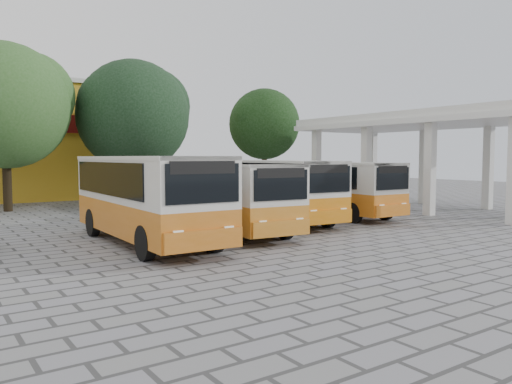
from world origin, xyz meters
TOP-DOWN VIEW (x-y plane):
  - ground at (0.00, 0.00)m, footprint 90.00×90.00m
  - terminal_shelter at (10.50, 4.00)m, footprint 6.80×15.80m
  - bus_far_left at (-7.26, 2.05)m, footprint 2.70×8.37m
  - bus_centre_left at (-3.62, 2.61)m, footprint 3.01×7.80m
  - bus_centre_right at (-0.34, 4.05)m, footprint 2.99×7.98m
  - bus_far_right at (3.51, 4.22)m, footprint 2.47×7.58m
  - tree_left at (-9.52, 16.13)m, footprint 7.18×6.84m
  - tree_middle at (-2.15, 16.45)m, footprint 7.34×6.99m
  - tree_right at (7.25, 15.44)m, footprint 5.34×5.09m

SIDE VIEW (x-z plane):
  - ground at x=0.00m, z-range 0.00..0.00m
  - bus_far_right at x=3.51m, z-range 0.21..2.93m
  - bus_centre_left at x=-3.62m, z-range 0.22..2.96m
  - bus_centre_right at x=-0.34m, z-range 0.22..3.04m
  - bus_far_left at x=-7.26m, z-range 0.24..3.24m
  - terminal_shelter at x=10.50m, z-range 2.21..7.61m
  - tree_right at x=7.25m, z-range 1.56..9.45m
  - tree_middle at x=-2.15m, z-range 1.27..10.35m
  - tree_left at x=-9.52m, z-range 1.39..10.57m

